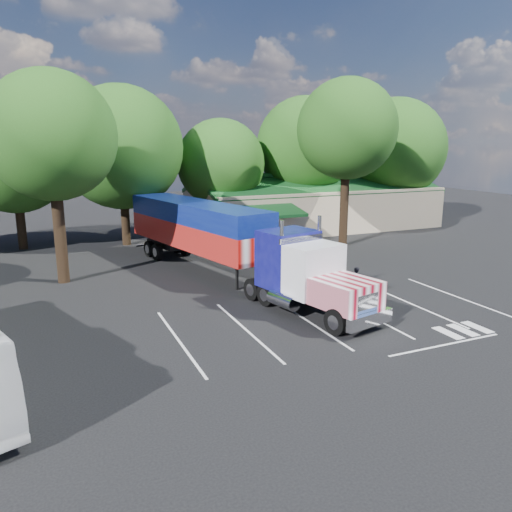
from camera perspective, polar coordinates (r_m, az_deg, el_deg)
name	(u,v)px	position (r m, az deg, el deg)	size (l,w,h in m)	color
ground	(258,288)	(29.73, 0.18, -3.69)	(120.00, 120.00, 0.00)	black
event_hall	(311,205)	(51.00, 6.34, 5.77)	(24.20, 14.12, 5.55)	#BFA88E
tree_row_b	(14,160)	(43.94, -25.92, 9.87)	(8.40, 8.40, 11.35)	black
tree_row_c	(121,148)	(42.78, -15.15, 11.87)	(10.00, 10.00, 13.05)	black
tree_row_d	(221,163)	(46.29, -4.04, 10.52)	(8.00, 8.00, 10.60)	black
tree_row_e	(305,146)	(50.41, 5.65, 12.40)	(9.60, 9.60, 12.90)	black
tree_row_f	(395,149)	(55.01, 15.61, 11.73)	(10.40, 10.40, 13.00)	black
tree_near_left	(51,136)	(32.11, -22.37, 12.54)	(7.60, 7.60, 12.65)	black
tree_near_right	(347,129)	(41.52, 10.38, 14.05)	(8.00, 8.00, 13.50)	black
semi_truck	(220,236)	(31.63, -4.14, 2.31)	(7.92, 22.77, 4.76)	black
woman	(356,281)	(28.62, 11.41, -2.87)	(0.61, 0.40, 1.68)	black
bicycle	(248,257)	(35.52, -0.96, -0.12)	(0.64, 1.85, 0.97)	black
silver_sedan	(287,238)	(41.86, 3.56, 2.04)	(1.29, 3.71, 1.22)	#ACAEB4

